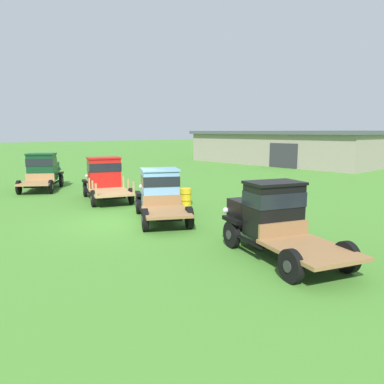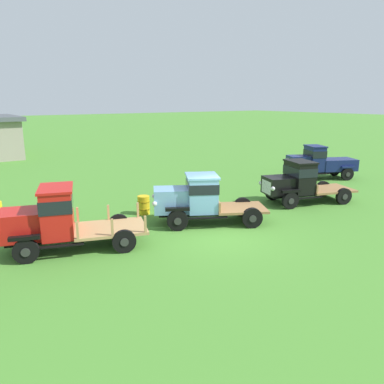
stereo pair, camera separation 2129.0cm
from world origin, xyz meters
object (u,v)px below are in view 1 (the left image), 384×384
at_px(farm_shed, 281,147).
at_px(vintage_truck_foreground_near, 43,170).
at_px(vintage_truck_second_in_line, 104,177).
at_px(vintage_truck_midrow_center, 159,192).
at_px(vintage_truck_far_side, 272,217).
at_px(oil_drum_beside_row, 160,181).
at_px(oil_drum_near_fence, 186,197).

height_order(farm_shed, vintage_truck_foreground_near, farm_shed).
xyz_separation_m(farm_shed, vintage_truck_second_in_line, (6.86, -25.36, -0.70)).
relative_size(vintage_truck_midrow_center, vintage_truck_far_side, 0.98).
bearing_deg(vintage_truck_foreground_near, vintage_truck_midrow_center, 3.78).
distance_m(farm_shed, vintage_truck_far_side, 31.93).
xyz_separation_m(vintage_truck_far_side, oil_drum_beside_row, (-12.76, 5.34, -0.64)).
bearing_deg(vintage_truck_far_side, oil_drum_near_fence, 158.96).
distance_m(vintage_truck_second_in_line, oil_drum_near_fence, 4.86).
relative_size(vintage_truck_foreground_near, vintage_truck_second_in_line, 0.94).
distance_m(vintage_truck_foreground_near, vintage_truck_midrow_center, 11.16).
bearing_deg(vintage_truck_midrow_center, farm_shed, 115.75).
relative_size(vintage_truck_second_in_line, vintage_truck_midrow_center, 1.06).
distance_m(vintage_truck_foreground_near, vintage_truck_far_side, 17.04).
height_order(farm_shed, vintage_truck_second_in_line, farm_shed).
relative_size(farm_shed, oil_drum_beside_row, 24.82).
bearing_deg(oil_drum_beside_row, vintage_truck_far_side, -22.70).
bearing_deg(oil_drum_near_fence, vintage_truck_foreground_near, -162.21).
xyz_separation_m(vintage_truck_foreground_near, vintage_truck_midrow_center, (11.14, 0.74, -0.09)).
relative_size(vintage_truck_foreground_near, vintage_truck_midrow_center, 1.00).
distance_m(farm_shed, vintage_truck_foreground_near, 26.61).
xyz_separation_m(vintage_truck_second_in_line, vintage_truck_far_side, (11.50, -0.76, -0.05)).
xyz_separation_m(vintage_truck_second_in_line, oil_drum_near_fence, (4.39, 1.97, -0.71)).
relative_size(vintage_truck_second_in_line, oil_drum_near_fence, 6.14).
bearing_deg(vintage_truck_midrow_center, vintage_truck_far_side, -2.76).
height_order(oil_drum_beside_row, oil_drum_near_fence, oil_drum_beside_row).
distance_m(vintage_truck_second_in_line, vintage_truck_far_side, 11.52).
height_order(farm_shed, oil_drum_beside_row, farm_shed).
xyz_separation_m(vintage_truck_midrow_center, vintage_truck_far_side, (5.89, -0.28, -0.01)).
bearing_deg(farm_shed, vintage_truck_far_side, -54.90).
relative_size(vintage_truck_foreground_near, vintage_truck_far_side, 0.98).
bearing_deg(vintage_truck_second_in_line, vintage_truck_foreground_near, -167.67).
height_order(vintage_truck_foreground_near, oil_drum_beside_row, vintage_truck_foreground_near).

